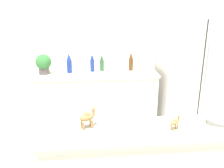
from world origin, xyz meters
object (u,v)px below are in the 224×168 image
(fruit_bowl, at_px, (221,121))
(camel_figurine, at_px, (175,122))
(back_bottle_0, at_px, (92,63))
(back_bottle_1, at_px, (131,61))
(paper_towel_roll, at_px, (59,65))
(refrigerator, at_px, (191,74))
(back_bottle_2, at_px, (102,63))
(camel_figurine_second, at_px, (87,117))
(potted_plant, at_px, (44,63))
(back_bottle_3, at_px, (69,63))

(fruit_bowl, height_order, camel_figurine, camel_figurine)
(back_bottle_0, xyz_separation_m, fruit_bowl, (0.99, -1.92, -0.04))
(back_bottle_1, xyz_separation_m, fruit_bowl, (0.41, -1.93, -0.05))
(camel_figurine, bearing_deg, paper_towel_roll, 119.89)
(refrigerator, xyz_separation_m, back_bottle_2, (-1.36, 0.13, 0.17))
(refrigerator, height_order, camel_figurine, refrigerator)
(paper_towel_roll, relative_size, fruit_bowl, 1.19)
(back_bottle_1, xyz_separation_m, camel_figurine, (0.01, -1.97, -0.02))
(camel_figurine_second, bearing_deg, back_bottle_0, 87.71)
(back_bottle_1, bearing_deg, paper_towel_roll, -173.61)
(back_bottle_1, relative_size, camel_figurine, 2.50)
(refrigerator, bearing_deg, camel_figurine, -116.07)
(potted_plant, relative_size, camel_figurine, 2.51)
(refrigerator, bearing_deg, back_bottle_0, 176.15)
(paper_towel_roll, distance_m, fruit_bowl, 2.33)
(fruit_bowl, xyz_separation_m, camel_figurine, (-0.40, -0.05, 0.03))
(paper_towel_roll, bearing_deg, camel_figurine, -60.11)
(back_bottle_0, height_order, camel_figurine_second, back_bottle_0)
(refrigerator, xyz_separation_m, potted_plant, (-2.20, 0.02, 0.20))
(paper_towel_roll, bearing_deg, back_bottle_2, 12.79)
(refrigerator, xyz_separation_m, camel_figurine_second, (-1.58, -1.78, 0.20))
(camel_figurine, xyz_separation_m, camel_figurine_second, (-0.67, 0.09, 0.03))
(back_bottle_2, relative_size, fruit_bowl, 1.08)
(potted_plant, distance_m, paper_towel_roll, 0.23)
(back_bottle_3, bearing_deg, back_bottle_2, 8.99)
(back_bottle_1, relative_size, back_bottle_2, 1.14)
(back_bottle_0, distance_m, back_bottle_2, 0.15)
(paper_towel_roll, xyz_separation_m, back_bottle_3, (0.14, 0.06, 0.00))
(refrigerator, xyz_separation_m, camel_figurine, (-0.91, -1.87, 0.17))
(back_bottle_1, bearing_deg, fruit_bowl, -78.11)
(back_bottle_0, distance_m, camel_figurine, 2.06)
(back_bottle_3, distance_m, fruit_bowl, 2.30)
(refrigerator, height_order, back_bottle_3, refrigerator)
(back_bottle_1, height_order, camel_figurine_second, back_bottle_1)
(paper_towel_roll, distance_m, back_bottle_3, 0.15)
(paper_towel_roll, relative_size, back_bottle_3, 0.94)
(fruit_bowl, distance_m, camel_figurine_second, 1.07)
(paper_towel_roll, distance_m, back_bottle_1, 1.07)
(fruit_bowl, bearing_deg, paper_towel_roll, 128.97)
(fruit_bowl, bearing_deg, camel_figurine, -173.47)
(camel_figurine_second, bearing_deg, paper_towel_roll, 102.74)
(refrigerator, xyz_separation_m, back_bottle_0, (-1.51, 0.10, 0.18))
(back_bottle_0, xyz_separation_m, back_bottle_3, (-0.34, -0.05, 0.01))
(back_bottle_1, xyz_separation_m, back_bottle_2, (-0.44, 0.02, -0.02))
(back_bottle_3, bearing_deg, back_bottle_1, 3.36)
(refrigerator, distance_m, potted_plant, 2.21)
(potted_plant, height_order, back_bottle_1, same)
(refrigerator, height_order, back_bottle_1, refrigerator)
(refrigerator, bearing_deg, back_bottle_3, 178.32)
(refrigerator, distance_m, camel_figurine_second, 2.39)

